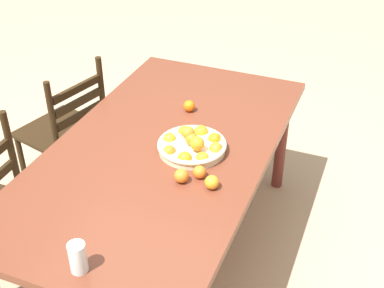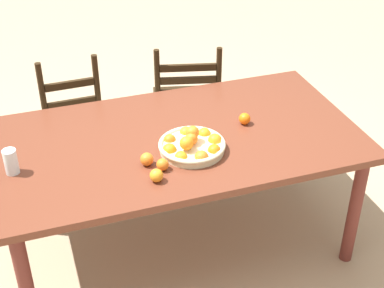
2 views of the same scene
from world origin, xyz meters
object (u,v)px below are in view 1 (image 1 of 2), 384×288
(orange_loose_0, at_px, (200,172))
(orange_loose_2, at_px, (181,176))
(orange_loose_3, at_px, (189,106))
(fruit_bowl, at_px, (193,145))
(dining_table, at_px, (162,160))
(chair_near_window, at_px, (66,132))
(drinking_glass, at_px, (78,258))
(orange_loose_1, at_px, (212,182))

(orange_loose_0, bearing_deg, orange_loose_2, 133.37)
(orange_loose_3, bearing_deg, fruit_bowl, -155.42)
(dining_table, height_order, orange_loose_3, orange_loose_3)
(chair_near_window, bearing_deg, drinking_glass, 50.84)
(dining_table, relative_size, orange_loose_2, 29.34)
(orange_loose_2, bearing_deg, drinking_glass, 167.19)
(dining_table, bearing_deg, orange_loose_3, 1.32)
(chair_near_window, bearing_deg, orange_loose_3, 109.13)
(chair_near_window, bearing_deg, orange_loose_2, 76.22)
(orange_loose_3, xyz_separation_m, drinking_glass, (-1.23, -0.07, 0.03))
(orange_loose_1, relative_size, orange_loose_3, 1.01)
(orange_loose_1, relative_size, drinking_glass, 0.51)
(orange_loose_0, height_order, drinking_glass, drinking_glass)
(orange_loose_1, bearing_deg, fruit_bowl, 38.19)
(orange_loose_0, relative_size, orange_loose_1, 0.94)
(chair_near_window, height_order, orange_loose_0, chair_near_window)
(orange_loose_1, bearing_deg, chair_near_window, 65.52)
(orange_loose_0, bearing_deg, drinking_glass, 163.25)
(drinking_glass, bearing_deg, orange_loose_1, -24.24)
(orange_loose_0, bearing_deg, chair_near_window, 66.25)
(orange_loose_3, height_order, drinking_glass, drinking_glass)
(orange_loose_1, relative_size, orange_loose_2, 0.98)
(orange_loose_1, xyz_separation_m, orange_loose_2, (-0.01, 0.14, 0.00))
(orange_loose_2, relative_size, drinking_glass, 0.52)
(dining_table, bearing_deg, fruit_bowl, -78.18)
(orange_loose_2, bearing_deg, orange_loose_1, -86.68)
(fruit_bowl, height_order, orange_loose_0, fruit_bowl)
(fruit_bowl, xyz_separation_m, orange_loose_0, (-0.19, -0.11, -0.00))
(orange_loose_3, bearing_deg, drinking_glass, -176.95)
(fruit_bowl, bearing_deg, orange_loose_1, -141.81)
(dining_table, relative_size, drinking_glass, 15.17)
(fruit_bowl, bearing_deg, chair_near_window, 73.54)
(fruit_bowl, distance_m, orange_loose_2, 0.25)
(dining_table, bearing_deg, orange_loose_0, -120.53)
(orange_loose_2, xyz_separation_m, drinking_glass, (-0.62, 0.14, 0.03))
(dining_table, distance_m, orange_loose_0, 0.32)
(orange_loose_1, bearing_deg, drinking_glass, 155.76)
(chair_near_window, distance_m, orange_loose_0, 1.21)
(chair_near_window, relative_size, orange_loose_2, 14.20)
(chair_near_window, relative_size, drinking_glass, 7.34)
(orange_loose_1, bearing_deg, orange_loose_2, 93.32)
(dining_table, relative_size, orange_loose_1, 29.88)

